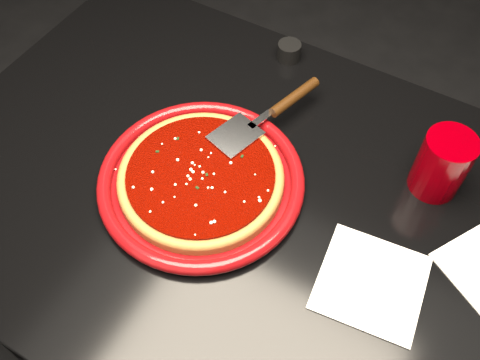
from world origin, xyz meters
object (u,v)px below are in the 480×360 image
table (252,288)px  cup (442,164)px  ramekin (289,51)px  plate (201,180)px  pizza_server (267,115)px

table → cup: (0.25, 0.18, 0.43)m
ramekin → plate: bearing=-87.6°
table → cup: 0.53m
cup → ramekin: 0.40m
table → cup: cup is taller
plate → cup: bearing=30.2°
plate → table: bearing=12.7°
table → pizza_server: size_ratio=4.20×
table → ramekin: size_ratio=25.01×
table → plate: 0.40m
plate → ramekin: ramekin is taller
plate → cup: 0.40m
plate → pizza_server: pizza_server is taller
table → plate: plate is taller
cup → ramekin: bearing=156.2°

